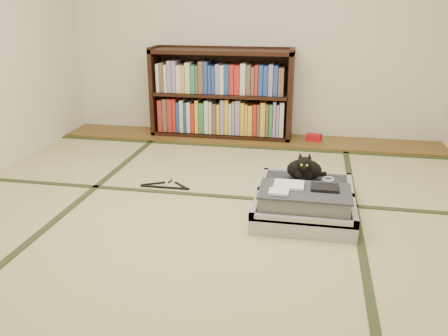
# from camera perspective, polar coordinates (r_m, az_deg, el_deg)

# --- Properties ---
(floor) EXTENTS (4.50, 4.50, 0.00)m
(floor) POSITION_cam_1_polar(r_m,az_deg,el_deg) (3.24, -2.05, -6.14)
(floor) COLOR tan
(floor) RESTS_ON ground
(wood_strip) EXTENTS (4.00, 0.50, 0.02)m
(wood_strip) POSITION_cam_1_polar(r_m,az_deg,el_deg) (5.09, 2.98, 3.53)
(wood_strip) COLOR brown
(wood_strip) RESTS_ON ground
(red_item) EXTENTS (0.17, 0.13, 0.07)m
(red_item) POSITION_cam_1_polar(r_m,az_deg,el_deg) (5.06, 10.75, 3.65)
(red_item) COLOR red
(red_item) RESTS_ON wood_strip
(tatami_borders) EXTENTS (4.00, 4.50, 0.01)m
(tatami_borders) POSITION_cam_1_polar(r_m,az_deg,el_deg) (3.68, -0.34, -2.84)
(tatami_borders) COLOR #2D381E
(tatami_borders) RESTS_ON ground
(bookcase) EXTENTS (1.50, 0.34, 0.97)m
(bookcase) POSITION_cam_1_polar(r_m,az_deg,el_deg) (5.10, -0.32, 8.70)
(bookcase) COLOR black
(bookcase) RESTS_ON wood_strip
(suitcase) EXTENTS (0.67, 0.90, 0.26)m
(suitcase) POSITION_cam_1_polar(r_m,az_deg,el_deg) (3.34, 9.66, -3.89)
(suitcase) COLOR #BCBBC0
(suitcase) RESTS_ON floor
(cat) EXTENTS (0.30, 0.30, 0.24)m
(cat) POSITION_cam_1_polar(r_m,az_deg,el_deg) (3.57, 9.65, -0.18)
(cat) COLOR black
(cat) RESTS_ON suitcase
(cable_coil) EXTENTS (0.09, 0.09, 0.02)m
(cable_coil) POSITION_cam_1_polar(r_m,az_deg,el_deg) (3.63, 12.43, -1.34)
(cable_coil) COLOR white
(cable_coil) RESTS_ON suitcase
(hanger) EXTENTS (0.41, 0.19, 0.01)m
(hanger) POSITION_cam_1_polar(r_m,az_deg,el_deg) (3.81, -6.97, -2.15)
(hanger) COLOR black
(hanger) RESTS_ON floor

